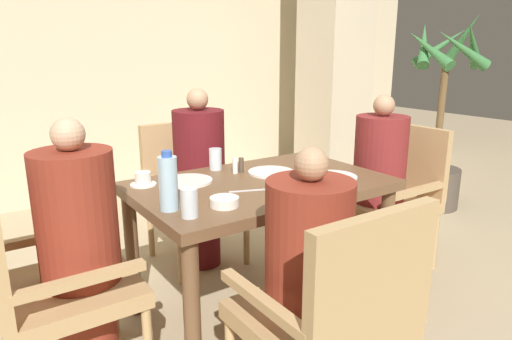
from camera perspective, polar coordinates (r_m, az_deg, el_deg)
The scene contains 25 objects.
ground_plane at distance 2.62m, azimuth 0.52°, elevation -16.90°, with size 16.00×16.00×0.00m, color tan.
wall_back at distance 4.54m, azimuth -18.57°, elevation 14.39°, with size 8.00×0.06×2.80m.
pillar_stone at distance 4.61m, azimuth 9.83°, elevation 14.30°, with size 0.53×0.53×2.70m.
dining_table at distance 2.35m, azimuth 0.56°, elevation -3.74°, with size 1.27×0.81×0.73m.
chair_left_side at distance 2.04m, azimuth -24.86°, elevation -12.22°, with size 0.54×0.54×0.91m.
diner_in_left_chair at distance 2.03m, azimuth -21.11°, elevation -9.39°, with size 0.32×0.32×1.13m.
chair_far_side at distance 3.06m, azimuth -8.19°, elevation -2.03°, with size 0.54×0.54×0.91m.
diner_in_far_chair at distance 2.92m, azimuth -7.02°, elevation -0.93°, with size 0.32×0.32×1.15m.
chair_right_side at distance 3.08m, azimuth 16.71°, elevation -2.43°, with size 0.54×0.54×0.91m.
diner_in_right_chair at distance 2.95m, azimuth 15.07°, elevation -1.47°, with size 0.32×0.32×1.12m.
chair_near_corner at distance 1.69m, azimuth 9.72°, elevation -16.94°, with size 0.54×0.54×0.91m.
diner_in_near_chair at distance 1.75m, azimuth 6.47°, elevation -13.75°, with size 0.32×0.32×1.06m.
potted_palm at distance 4.31m, azimuth 21.73°, elevation 2.87°, with size 0.68×0.69×1.69m.
plate_main_left at distance 2.41m, azimuth 9.63°, elevation -0.86°, with size 0.25×0.25×0.01m.
plate_main_right at distance 2.33m, azimuth -8.51°, elevation -1.35°, with size 0.25×0.25×0.01m.
plate_dessert_center at distance 2.47m, azimuth 1.90°, elevation -0.27°, with size 0.25×0.25×0.01m.
teacup_with_saucer at distance 2.31m, azimuth -13.94°, elevation -1.17°, with size 0.13×0.13×0.07m.
bowl_small at distance 1.96m, azimuth -3.98°, elevation -3.98°, with size 0.13×0.13×0.04m.
water_bottle at distance 1.91m, azimuth -10.93°, elevation -1.57°, with size 0.08×0.08×0.25m.
glass_tall_near at distance 1.83m, azimuth -8.34°, elevation -4.08°, with size 0.07×0.07×0.12m.
glass_tall_mid at distance 2.54m, azimuth -5.10°, elevation 1.37°, with size 0.07×0.07×0.12m.
salt_shaker at distance 2.46m, azimuth -2.63°, elevation 0.54°, with size 0.03×0.03×0.08m.
pepper_shaker at distance 2.48m, azimuth -1.86°, elevation 0.62°, with size 0.03×0.03×0.08m.
fork_beside_plate at distance 2.17m, azimuth -0.18°, elevation -2.53°, with size 0.20×0.09×0.00m.
knife_beside_plate at distance 2.72m, azimuth 7.15°, elevation 0.98°, with size 0.21×0.09×0.00m.
Camera 1 is at (-1.27, -1.83, 1.38)m, focal length 32.00 mm.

